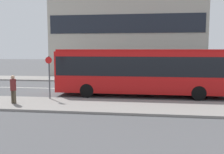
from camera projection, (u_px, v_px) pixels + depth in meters
name	position (u px, v px, depth m)	size (l,w,h in m)	color
ground_plane	(69.00, 89.00, 21.26)	(120.00, 120.00, 0.00)	#4F4F51
sidewalk_near	(37.00, 104.00, 15.10)	(44.00, 3.50, 0.13)	gray
sidewalk_far	(86.00, 79.00, 27.41)	(44.00, 3.50, 0.13)	gray
lane_centerline	(69.00, 89.00, 21.26)	(41.80, 0.16, 0.01)	silver
city_bus	(142.00, 69.00, 17.82)	(12.17, 2.49, 3.34)	red
parked_car_0	(202.00, 79.00, 22.94)	(4.00, 1.84, 1.26)	navy
pedestrian_near_stop	(13.00, 88.00, 14.76)	(0.34, 0.34, 1.69)	#4C4233
bus_stop_sign	(49.00, 74.00, 16.16)	(0.44, 0.12, 2.79)	#4C4C51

